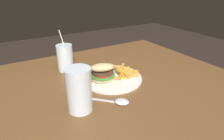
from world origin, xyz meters
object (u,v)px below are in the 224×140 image
Objects in this scene: meal_plate_near at (109,75)px; juice_glass at (65,59)px; spoon at (120,101)px; beer_glass at (79,91)px.

meal_plate_near is 1.37× the size of juice_glass.
meal_plate_near is 1.97× the size of spoon.
juice_glass reaches higher than beer_glass.
spoon is (0.05, 0.18, -0.02)m from meal_plate_near.
juice_glass is at bearing -100.06° from beer_glass.
meal_plate_near is 0.25m from beer_glass.
beer_glass is 1.13× the size of spoon.
beer_glass is at bearing 79.94° from juice_glass.
juice_glass is at bearing -58.80° from meal_plate_near.
juice_glass is 1.43× the size of spoon.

